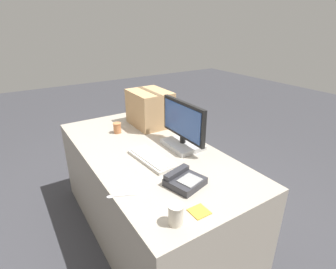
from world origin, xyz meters
The scene contains 10 objects.
ground_plane centered at (0.00, 0.00, 0.00)m, with size 12.00×12.00×0.00m, color #38383D.
office_desk centered at (0.00, 0.00, 0.38)m, with size 1.80×0.90×0.75m.
monitor centered at (0.10, 0.26, 0.90)m, with size 0.49×0.23×0.36m.
keyboard centered at (0.16, -0.05, 0.77)m, with size 0.41×0.19×0.03m.
desk_phone centered at (0.53, -0.04, 0.78)m, with size 0.24×0.24×0.07m.
paper_cup_left centered at (-0.43, -0.07, 0.80)m, with size 0.07×0.07×0.09m.
paper_cup_right centered at (0.77, -0.27, 0.81)m, with size 0.08×0.08×0.11m.
spoon centered at (0.42, -0.43, 0.76)m, with size 0.08×0.16×0.00m.
cardboard_box centered at (-0.45, 0.28, 0.92)m, with size 0.39×0.32×0.32m.
sticky_note_pad centered at (0.77, -0.12, 0.76)m, with size 0.09×0.09×0.01m.
Camera 1 is at (1.59, -0.83, 1.66)m, focal length 28.00 mm.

